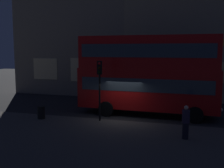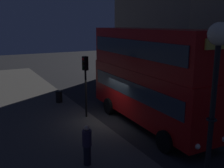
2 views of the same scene
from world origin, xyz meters
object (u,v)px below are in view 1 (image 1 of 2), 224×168
pedestrian (186,122)px  traffic_light_near_kerb (100,78)px  double_decker_bus (148,72)px  litter_bin (41,112)px

pedestrian → traffic_light_near_kerb: bearing=7.2°
traffic_light_near_kerb → pedestrian: 6.09m
double_decker_bus → litter_bin: size_ratio=11.74×
traffic_light_near_kerb → litter_bin: traffic_light_near_kerb is taller
traffic_light_near_kerb → pedestrian: bearing=-36.7°
traffic_light_near_kerb → pedestrian: traffic_light_near_kerb is taller
pedestrian → litter_bin: bearing=19.4°
double_decker_bus → pedestrian: (2.77, -5.02, -2.12)m
traffic_light_near_kerb → litter_bin: bearing=173.6°
double_decker_bus → traffic_light_near_kerb: bearing=-130.9°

